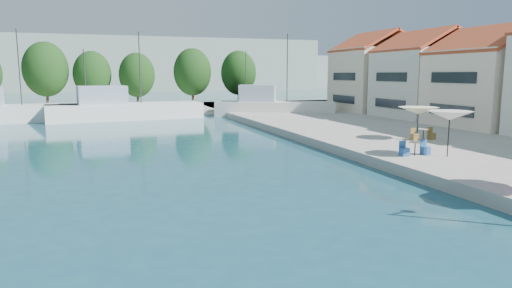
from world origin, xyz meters
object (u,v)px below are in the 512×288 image
object	(u,v)px
trawler_02	(0,113)
umbrella_white	(450,116)
umbrella_cream	(418,111)
trawler_04	(272,108)
trawler_03	(122,110)

from	to	relation	value
trawler_02	umbrella_white	xyz separation A→B (m)	(28.16, -34.21, 1.80)
umbrella_white	umbrella_cream	world-z (taller)	umbrella_white
trawler_02	umbrella_cream	bearing A→B (deg)	-48.92
trawler_04	umbrella_white	world-z (taller)	trawler_04
umbrella_white	umbrella_cream	xyz separation A→B (m)	(2.85, 6.23, -0.28)
trawler_02	trawler_04	distance (m)	29.89
trawler_03	umbrella_cream	size ratio (longest dim) A/B	6.26
umbrella_white	trawler_03	bearing A→B (deg)	115.12
trawler_04	umbrella_cream	distance (m)	25.48
trawler_03	umbrella_cream	xyz separation A→B (m)	(18.57, -27.30, 1.52)
trawler_02	umbrella_white	bearing A→B (deg)	-57.40
trawler_04	umbrella_white	xyz separation A→B (m)	(-1.62, -31.63, 1.79)
trawler_04	umbrella_cream	xyz separation A→B (m)	(1.24, -25.40, 1.52)
trawler_02	umbrella_white	distance (m)	44.34
trawler_03	umbrella_white	bearing A→B (deg)	-71.70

